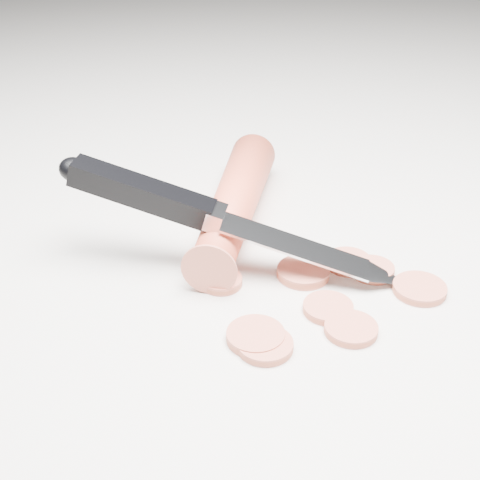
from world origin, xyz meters
name	(u,v)px	position (x,y,z in m)	size (l,w,h in m)	color
ground	(286,260)	(0.00, 0.00, 0.00)	(2.40, 2.40, 0.00)	silver
carrot	(235,203)	(-0.01, 0.07, 0.02)	(0.04, 0.04, 0.20)	red
carrot_slice_0	(221,281)	(-0.06, -0.01, 0.00)	(0.03, 0.03, 0.01)	#C55943
carrot_slice_1	(303,272)	(0.00, -0.02, 0.00)	(0.04, 0.04, 0.01)	#C55943
carrot_slice_2	(348,262)	(0.04, -0.03, 0.00)	(0.03, 0.03, 0.01)	#C55943
carrot_slice_3	(373,270)	(0.05, -0.04, 0.00)	(0.03, 0.03, 0.01)	#C55943
carrot_slice_4	(420,289)	(0.07, -0.08, 0.00)	(0.04, 0.04, 0.01)	#C55943
carrot_slice_5	(256,336)	(-0.07, -0.07, 0.00)	(0.04, 0.04, 0.01)	#C55943
carrot_slice_6	(328,308)	(-0.01, -0.07, 0.00)	(0.04, 0.04, 0.01)	#C55943
carrot_slice_7	(265,345)	(-0.06, -0.08, 0.00)	(0.04, 0.04, 0.01)	#C55943
carrot_slice_8	(351,329)	(0.00, -0.10, 0.00)	(0.04, 0.04, 0.01)	#C55943
kitchen_knife	(235,219)	(-0.04, 0.01, 0.04)	(0.23, 0.18, 0.08)	silver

